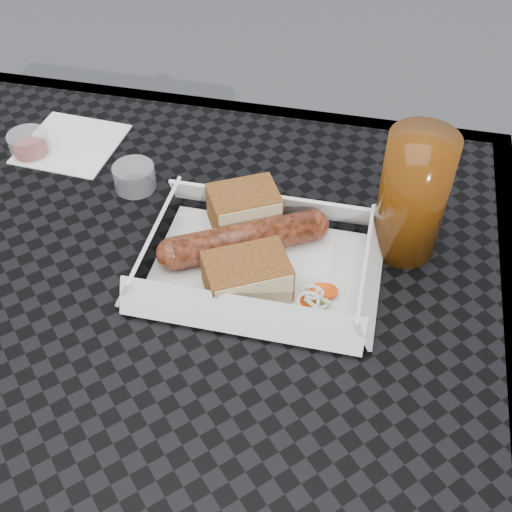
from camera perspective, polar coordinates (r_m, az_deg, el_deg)
The scene contains 10 objects.
patio_table at distance 0.72m, azimuth -11.04°, elevation -8.63°, with size 0.80×0.80×0.74m.
food_tray at distance 0.68m, azimuth 0.18°, elevation -1.05°, with size 0.22×0.15×0.00m, color white.
bratwurst at distance 0.68m, azimuth -1.02°, elevation 1.50°, with size 0.17×0.11×0.04m.
bread_near at distance 0.71m, azimuth -1.07°, elevation 4.25°, with size 0.07×0.05×0.05m, color brown.
bread_far at distance 0.64m, azimuth -0.82°, elevation -1.84°, with size 0.08×0.06×0.04m, color brown.
veg_garnish at distance 0.65m, azimuth 5.04°, elevation -4.01°, with size 0.03×0.03×0.00m.
napkin at distance 0.89m, azimuth -16.09°, elevation 9.56°, with size 0.12×0.12×0.00m, color white.
condiment_cup_sauce at distance 0.88m, azimuth -19.52°, elevation 9.34°, with size 0.05×0.05×0.03m, color maroon.
condiment_cup_empty at distance 0.79m, azimuth -10.76°, elevation 6.90°, with size 0.05×0.05×0.03m, color silver.
drink_glass at distance 0.68m, azimuth 13.75°, elevation 5.21°, with size 0.07×0.07×0.14m, color #542807.
Camera 1 is at (0.22, -0.37, 1.24)m, focal length 45.00 mm.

